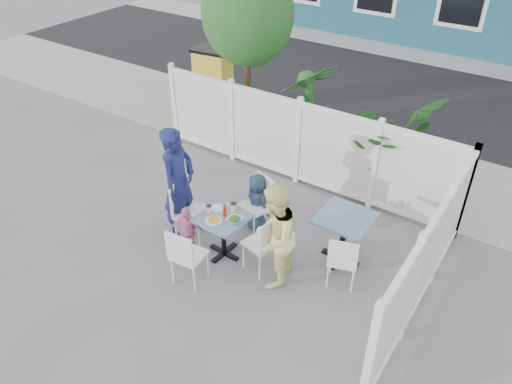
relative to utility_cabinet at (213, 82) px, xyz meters
The scene contains 29 objects.
ground 5.08m from the utility_cabinet, 52.64° to the right, with size 80.00×80.00×0.00m, color slate.
near_sidewalk 3.14m from the utility_cabinet, ahead, with size 24.00×2.60×0.01m, color gray.
street 4.70m from the utility_cabinet, 48.89° to the left, with size 24.00×5.00×0.01m, color black.
far_sidewalk 7.31m from the utility_cabinet, 65.17° to the left, with size 24.00×1.60×0.01m, color gray.
fence_back 3.54m from the utility_cabinet, 26.90° to the right, with size 5.86×0.08×1.60m.
fence_right 6.94m from the utility_cabinet, 29.32° to the right, with size 0.08×3.66×1.60m.
tree 2.48m from the utility_cabinet, 25.71° to the right, with size 1.80×1.62×3.59m.
utility_cabinet is the anchor object (origin of this frame).
potted_shrub_a 3.13m from the utility_cabinet, 16.76° to the right, with size 1.14×1.14×2.03m, color #1F5323.
potted_shrub_b 4.63m from the utility_cabinet, 12.49° to the right, with size 1.64×1.42×1.82m, color #1F5323.
main_table 5.14m from the utility_cabinet, 50.66° to the right, with size 0.71×0.71×0.71m.
spare_table 5.70m from the utility_cabinet, 32.88° to the right, with size 0.77×0.77×0.80m.
chair_left 4.69m from the utility_cabinet, 57.61° to the right, with size 0.58×0.59×1.02m.
chair_right 5.60m from the utility_cabinet, 44.72° to the right, with size 0.52×0.53×0.97m.
chair_back 4.61m from the utility_cabinet, 43.15° to the right, with size 0.55×0.54×0.96m.
chair_near 5.74m from the utility_cabinet, 56.10° to the right, with size 0.47×0.46×0.95m.
chair_spare 6.19m from the utility_cabinet, 35.68° to the right, with size 0.50×0.49×0.88m.
man 4.59m from the utility_cabinet, 58.64° to the right, with size 0.68×0.44×1.86m, color navy.
woman 5.81m from the utility_cabinet, 44.01° to the right, with size 0.77×0.60×1.59m, color #EEF450.
boy 4.57m from the utility_cabinet, 43.61° to the right, with size 0.48×0.31×0.99m, color #20334A.
toddler 5.10m from the utility_cabinet, 56.73° to the right, with size 0.50×0.21×0.86m, color pink.
plate_main 5.22m from the utility_cabinet, 52.05° to the right, with size 0.24×0.24×0.02m, color white.
plate_side 4.93m from the utility_cabinet, 51.49° to the right, with size 0.20×0.20×0.01m, color white.
salad_bowl 5.26m from the utility_cabinet, 48.80° to the right, with size 0.22×0.22×0.05m, color white.
coffee_cup_a 5.02m from the utility_cabinet, 52.86° to the right, with size 0.08×0.08×0.12m, color beige.
coffee_cup_b 5.01m from the utility_cabinet, 48.71° to the right, with size 0.08×0.08×0.12m, color beige.
ketchup_bottle 5.12m from the utility_cabinet, 50.30° to the right, with size 0.05×0.05×0.16m, color red.
salt_shaker 4.91m from the utility_cabinet, 49.44° to the right, with size 0.03×0.03×0.07m, color white.
pepper_shaker 4.89m from the utility_cabinet, 49.29° to the right, with size 0.03×0.03×0.06m, color black.
Camera 1 is at (3.82, -4.50, 5.11)m, focal length 35.00 mm.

